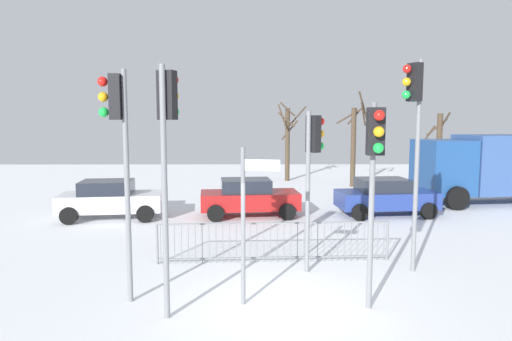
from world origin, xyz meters
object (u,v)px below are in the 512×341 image
object	(u,v)px
traffic_light_mid_left	(118,134)
direction_sign_post	(246,218)
traffic_light_mid_right	(167,135)
car_blue_mid	(385,196)
delivery_truck	(497,165)
car_white_trailing	(110,199)
traffic_light_rear_left	(375,160)
traffic_light_foreground_right	(414,119)
car_red_far	(249,197)
bare_tree_right	(439,144)
bare_tree_centre	(354,142)
bare_tree_left	(288,140)
traffic_light_rear_right	(313,155)

from	to	relation	value
traffic_light_mid_left	direction_sign_post	world-z (taller)	traffic_light_mid_left
traffic_light_mid_right	car_blue_mid	size ratio (longest dim) A/B	1.21
delivery_truck	car_white_trailing	bearing A→B (deg)	2.78
traffic_light_rear_left	car_white_trailing	world-z (taller)	traffic_light_rear_left
traffic_light_foreground_right	car_red_far	bearing A→B (deg)	6.94
car_blue_mid	direction_sign_post	bearing A→B (deg)	-126.69
traffic_light_mid_right	traffic_light_foreground_right	world-z (taller)	traffic_light_foreground_right
traffic_light_rear_left	bare_tree_right	world-z (taller)	bare_tree_right
car_red_far	bare_tree_centre	world-z (taller)	bare_tree_centre
car_white_trailing	bare_tree_right	xyz separation A→B (m)	(17.43, 12.07, 1.47)
direction_sign_post	car_blue_mid	xyz separation A→B (m)	(5.37, 8.76, -1.03)
car_white_trailing	delivery_truck	size ratio (longest dim) A/B	0.54
traffic_light_mid_left	traffic_light_foreground_right	bearing A→B (deg)	-77.15
delivery_truck	bare_tree_left	xyz separation A→B (m)	(-8.85, 7.86, 0.79)
traffic_light_foreground_right	car_white_trailing	xyz separation A→B (m)	(-9.33, 6.26, -3.02)
car_blue_mid	bare_tree_right	xyz separation A→B (m)	(6.74, 11.54, 1.47)
car_blue_mid	car_white_trailing	world-z (taller)	same
bare_tree_centre	bare_tree_right	size ratio (longest dim) A/B	1.24
traffic_light_mid_left	direction_sign_post	xyz separation A→B (m)	(2.55, -0.16, -1.68)
traffic_light_rear_left	direction_sign_post	world-z (taller)	traffic_light_rear_left
direction_sign_post	car_red_far	size ratio (longest dim) A/B	0.81
traffic_light_mid_left	traffic_light_foreground_right	world-z (taller)	traffic_light_foreground_right
car_red_far	bare_tree_centre	bearing A→B (deg)	48.24
traffic_light_rear_left	direction_sign_post	distance (m)	2.76
bare_tree_left	car_white_trailing	bearing A→B (deg)	-124.62
traffic_light_rear_right	traffic_light_foreground_right	xyz separation A→B (m)	(2.41, -0.12, 0.88)
traffic_light_foreground_right	car_blue_mid	world-z (taller)	traffic_light_foreground_right
traffic_light_mid_right	bare_tree_left	bearing A→B (deg)	98.27
bare_tree_right	bare_tree_left	bearing A→B (deg)	-173.92
car_red_far	bare_tree_right	size ratio (longest dim) A/B	0.92
traffic_light_rear_left	bare_tree_centre	world-z (taller)	bare_tree_centre
traffic_light_foreground_right	car_blue_mid	distance (m)	7.56
traffic_light_rear_right	bare_tree_left	size ratio (longest dim) A/B	0.82
delivery_truck	direction_sign_post	bearing A→B (deg)	37.57
traffic_light_foreground_right	car_white_trailing	world-z (taller)	traffic_light_foreground_right
delivery_truck	bare_tree_right	size ratio (longest dim) A/B	1.70
delivery_truck	bare_tree_right	bearing A→B (deg)	-104.33
bare_tree_right	car_red_far	bearing A→B (deg)	-136.11
direction_sign_post	car_white_trailing	distance (m)	9.86
car_red_far	traffic_light_mid_left	bearing A→B (deg)	-112.37
car_white_trailing	bare_tree_left	bearing A→B (deg)	48.53
car_red_far	bare_tree_centre	distance (m)	10.16
traffic_light_rear_left	car_red_far	world-z (taller)	traffic_light_rear_left
car_blue_mid	delivery_truck	xyz separation A→B (m)	(5.77, 2.63, 0.97)
car_white_trailing	bare_tree_centre	size ratio (longest dim) A/B	0.75
traffic_light_rear_right	bare_tree_centre	xyz separation A→B (m)	(4.25, 14.63, -0.39)
direction_sign_post	bare_tree_centre	bearing A→B (deg)	81.01
car_red_far	car_white_trailing	distance (m)	5.30
traffic_light_mid_left	bare_tree_left	distance (m)	19.72
bare_tree_centre	car_red_far	bearing A→B (deg)	-125.98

